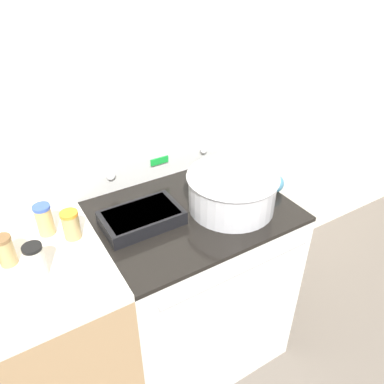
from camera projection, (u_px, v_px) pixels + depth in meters
name	position (u px, v px, depth m)	size (l,w,h in m)	color
kitchen_wall	(147.00, 103.00, 1.66)	(8.00, 0.05, 2.50)	silver
stove_range	(190.00, 282.00, 1.83)	(0.80, 0.69, 0.91)	silver
control_panel	(157.00, 160.00, 1.76)	(0.80, 0.07, 0.17)	silver
side_counter	(51.00, 345.00, 1.54)	(0.54, 0.66, 0.92)	tan
mixing_bowl	(232.00, 190.00, 1.54)	(0.38, 0.38, 0.16)	silver
casserole_dish	(142.00, 217.00, 1.47)	(0.31, 0.19, 0.06)	black
ladle	(273.00, 183.00, 1.67)	(0.08, 0.28, 0.08)	teal
spice_jar_orange_cap	(71.00, 225.00, 1.37)	(0.07, 0.07, 0.11)	tan
spice_jar_blue_cap	(44.00, 220.00, 1.39)	(0.06, 0.06, 0.13)	tan
spice_jar_black_cap	(36.00, 261.00, 1.21)	(0.06, 0.06, 0.12)	beige
spice_jar_brown_cap	(5.00, 251.00, 1.26)	(0.06, 0.06, 0.11)	tan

